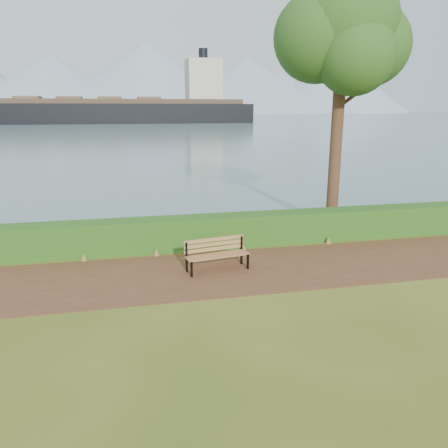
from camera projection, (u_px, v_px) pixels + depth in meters
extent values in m
plane|color=#405217|center=(204.00, 277.00, 11.48)|extent=(140.00, 140.00, 0.00)
cube|color=#542B1D|center=(202.00, 273.00, 11.76)|extent=(40.00, 3.40, 0.01)
cube|color=#204D16|center=(190.00, 233.00, 13.80)|extent=(32.00, 0.85, 1.00)
cube|color=#476073|center=(129.00, 116.00, 256.90)|extent=(700.00, 510.00, 0.00)
cone|color=#8395AF|center=(53.00, 84.00, 365.73)|extent=(160.00, 160.00, 48.00)
cone|color=#8395AF|center=(148.00, 77.00, 389.96)|extent=(190.00, 190.00, 62.00)
cone|color=#8395AF|center=(247.00, 85.00, 405.44)|extent=(170.00, 170.00, 50.00)
cone|color=#8395AF|center=(332.00, 83.00, 432.51)|extent=(150.00, 150.00, 58.00)
cone|color=#8395AF|center=(115.00, 94.00, 410.80)|extent=(120.00, 120.00, 35.00)
cone|color=#8395AF|center=(278.00, 92.00, 438.62)|extent=(130.00, 130.00, 40.00)
cube|color=black|center=(192.00, 270.00, 11.43)|extent=(0.06, 0.07, 0.44)
cube|color=black|center=(187.00, 257.00, 11.76)|extent=(0.06, 0.07, 0.83)
cube|color=black|center=(189.00, 260.00, 11.58)|extent=(0.13, 0.50, 0.05)
cube|color=black|center=(248.00, 262.00, 12.03)|extent=(0.06, 0.07, 0.44)
cube|color=black|center=(241.00, 250.00, 12.36)|extent=(0.06, 0.07, 0.83)
cube|color=black|center=(245.00, 253.00, 12.17)|extent=(0.13, 0.50, 0.05)
cube|color=#8E5C37|center=(220.00, 257.00, 11.70)|extent=(1.73, 0.38, 0.03)
cube|color=#8E5C37|center=(218.00, 256.00, 11.81)|extent=(1.73, 0.38, 0.03)
cube|color=#8E5C37|center=(217.00, 255.00, 11.92)|extent=(1.73, 0.38, 0.03)
cube|color=#8E5C37|center=(215.00, 253.00, 12.03)|extent=(1.73, 0.38, 0.03)
cube|color=#8E5C37|center=(214.00, 249.00, 12.05)|extent=(1.73, 0.34, 0.10)
cube|color=#8E5C37|center=(214.00, 244.00, 12.02)|extent=(1.73, 0.34, 0.10)
cube|color=#8E5C37|center=(214.00, 239.00, 11.98)|extent=(1.73, 0.34, 0.10)
cylinder|color=#3B2318|center=(337.00, 122.00, 15.43)|extent=(0.43, 0.43, 7.66)
sphere|color=#234E1A|center=(344.00, 25.00, 14.61)|extent=(3.62, 3.62, 3.62)
sphere|color=#234E1A|center=(370.00, 46.00, 14.97)|extent=(2.77, 2.77, 2.77)
sphere|color=#234E1A|center=(318.00, 38.00, 14.60)|extent=(2.98, 2.98, 2.98)
sphere|color=#234E1A|center=(355.00, 56.00, 14.13)|extent=(2.55, 2.55, 2.55)
sphere|color=#234E1A|center=(330.00, 12.00, 15.13)|extent=(2.34, 2.34, 2.34)
cylinder|color=#3B2318|center=(352.00, 97.00, 15.31)|extent=(1.12, 0.13, 0.84)
cylinder|color=#3B2318|center=(327.00, 81.00, 15.08)|extent=(0.87, 0.40, 0.77)
cube|color=black|center=(121.00, 118.00, 127.79)|extent=(77.72, 13.23, 7.76)
cube|color=#46352A|center=(120.00, 101.00, 126.63)|extent=(71.50, 11.93, 1.33)
cube|color=beige|center=(203.00, 81.00, 130.55)|extent=(10.09, 9.27, 12.19)
cylinder|color=black|center=(203.00, 55.00, 128.70)|extent=(2.66, 2.66, 3.88)
cube|color=brown|center=(28.00, 98.00, 120.94)|extent=(6.75, 7.40, 0.89)
cube|color=brown|center=(70.00, 98.00, 123.38)|extent=(6.75, 7.40, 0.89)
cube|color=brown|center=(110.00, 98.00, 125.81)|extent=(6.75, 7.40, 0.89)
cube|color=brown|center=(149.00, 98.00, 128.25)|extent=(6.75, 7.40, 0.89)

